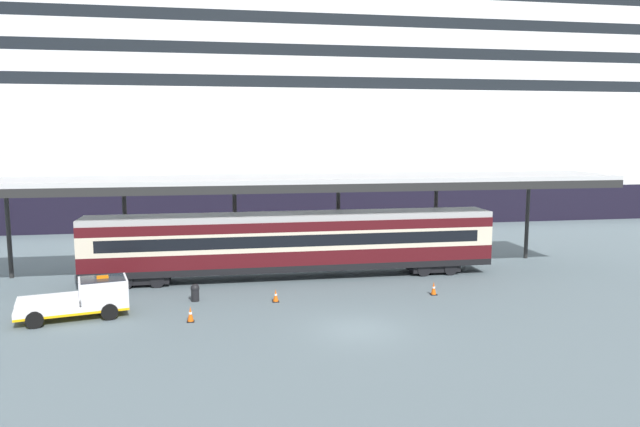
% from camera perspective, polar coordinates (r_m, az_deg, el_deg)
% --- Properties ---
extents(ground_plane, '(400.00, 400.00, 0.00)m').
position_cam_1_polar(ground_plane, '(28.21, 3.66, -11.07)').
color(ground_plane, slate).
extents(cruise_ship, '(155.48, 29.57, 37.86)m').
position_cam_1_polar(cruise_ship, '(74.96, 8.11, 10.36)').
color(cruise_ship, black).
rests_on(cruise_ship, ground).
extents(platform_canopy, '(42.30, 5.82, 6.37)m').
position_cam_1_polar(platform_canopy, '(37.35, -2.73, 3.10)').
color(platform_canopy, silver).
rests_on(platform_canopy, ground).
extents(train_carriage, '(25.50, 2.81, 4.11)m').
position_cam_1_polar(train_carriage, '(37.41, -2.61, -2.73)').
color(train_carriage, black).
rests_on(train_carriage, ground).
extents(service_truck, '(5.52, 3.13, 2.02)m').
position_cam_1_polar(service_truck, '(31.95, -21.80, -7.52)').
color(service_truck, white).
rests_on(service_truck, ground).
extents(traffic_cone_near, '(0.36, 0.36, 0.75)m').
position_cam_1_polar(traffic_cone_near, '(34.43, 10.88, -7.09)').
color(traffic_cone_near, black).
rests_on(traffic_cone_near, ground).
extents(traffic_cone_mid, '(0.36, 0.36, 0.70)m').
position_cam_1_polar(traffic_cone_mid, '(32.53, -4.29, -7.89)').
color(traffic_cone_mid, black).
rests_on(traffic_cone_mid, ground).
extents(traffic_cone_far, '(0.36, 0.36, 0.76)m').
position_cam_1_polar(traffic_cone_far, '(29.79, -12.36, -9.45)').
color(traffic_cone_far, black).
rests_on(traffic_cone_far, ground).
extents(quay_bollard, '(0.48, 0.48, 0.96)m').
position_cam_1_polar(quay_bollard, '(33.23, -11.93, -7.39)').
color(quay_bollard, black).
rests_on(quay_bollard, ground).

